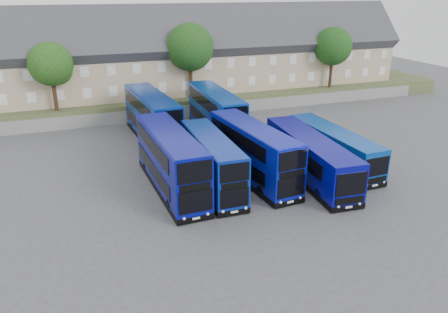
# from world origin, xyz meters

# --- Properties ---
(ground) EXTENTS (120.00, 120.00, 0.00)m
(ground) POSITION_xyz_m (0.00, 0.00, 0.00)
(ground) COLOR #4A4A4F
(ground) RESTS_ON ground
(retaining_wall) EXTENTS (70.00, 0.40, 1.50)m
(retaining_wall) POSITION_xyz_m (0.00, 24.00, 0.75)
(retaining_wall) COLOR slate
(retaining_wall) RESTS_ON ground
(earth_bank) EXTENTS (80.00, 20.00, 2.00)m
(earth_bank) POSITION_xyz_m (0.00, 34.00, 1.00)
(earth_bank) COLOR #4A522E
(earth_bank) RESTS_ON ground
(terrace_row) EXTENTS (60.00, 10.40, 11.20)m
(terrace_row) POSITION_xyz_m (3.00, 30.00, 6.60)
(terrace_row) COLOR tan
(terrace_row) RESTS_ON earth_bank
(dd_front_left) EXTENTS (3.17, 11.99, 4.73)m
(dd_front_left) POSITION_xyz_m (-5.76, 4.43, 2.32)
(dd_front_left) COLOR #070C88
(dd_front_left) RESTS_ON ground
(dd_front_mid) EXTENTS (2.70, 10.64, 4.20)m
(dd_front_mid) POSITION_xyz_m (-2.62, 3.73, 2.06)
(dd_front_mid) COLOR #082494
(dd_front_mid) RESTS_ON ground
(dd_front_right) EXTENTS (3.72, 11.68, 4.57)m
(dd_front_right) POSITION_xyz_m (1.11, 4.15, 2.24)
(dd_front_right) COLOR #08139C
(dd_front_right) RESTS_ON ground
(dd_rear_left) EXTENTS (3.74, 12.44, 4.88)m
(dd_rear_left) POSITION_xyz_m (-4.71, 16.83, 2.40)
(dd_rear_left) COLOR navy
(dd_rear_left) RESTS_ON ground
(dd_rear_right) EXTENTS (2.92, 12.10, 4.79)m
(dd_rear_right) POSITION_xyz_m (2.07, 16.22, 2.36)
(dd_rear_right) COLOR #083CA3
(dd_rear_right) RESTS_ON ground
(coach_east_a) EXTENTS (3.67, 13.12, 3.55)m
(coach_east_a) POSITION_xyz_m (5.67, 2.73, 1.74)
(coach_east_a) COLOR #070887
(coach_east_a) RESTS_ON ground
(coach_east_b) EXTENTS (2.80, 11.86, 3.22)m
(coach_east_b) POSITION_xyz_m (9.18, 4.55, 1.58)
(coach_east_b) COLOR #083FA3
(coach_east_b) RESTS_ON ground
(tree_west) EXTENTS (4.80, 4.80, 7.65)m
(tree_west) POSITION_xyz_m (-13.85, 25.10, 7.05)
(tree_west) COLOR #382314
(tree_west) RESTS_ON earth_bank
(tree_mid) EXTENTS (5.76, 5.76, 9.18)m
(tree_mid) POSITION_xyz_m (2.15, 25.60, 8.07)
(tree_mid) COLOR #382314
(tree_mid) RESTS_ON earth_bank
(tree_east) EXTENTS (5.12, 5.12, 8.16)m
(tree_east) POSITION_xyz_m (22.15, 25.10, 7.39)
(tree_east) COLOR #382314
(tree_east) RESTS_ON earth_bank
(tree_far) EXTENTS (5.44, 5.44, 8.67)m
(tree_far) POSITION_xyz_m (28.15, 32.10, 7.73)
(tree_far) COLOR #382314
(tree_far) RESTS_ON earth_bank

